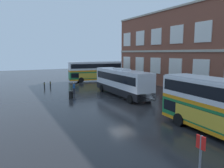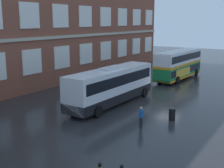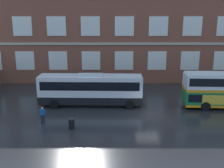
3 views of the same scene
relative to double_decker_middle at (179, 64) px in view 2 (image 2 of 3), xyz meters
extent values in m
plane|color=#232326|center=(-9.99, -0.67, -2.15)|extent=(120.00, 120.00, 0.00)
cube|color=brown|center=(-9.45, 15.33, 4.32)|extent=(50.60, 8.00, 12.95)
cube|color=#B2A893|center=(-9.45, 11.25, 4.07)|extent=(50.60, 0.16, 0.36)
cube|color=silver|center=(-17.04, 11.27, 1.48)|extent=(2.83, 0.12, 2.85)
cube|color=silver|center=(-11.98, 11.27, 1.48)|extent=(2.83, 0.12, 2.85)
cube|color=silver|center=(-6.92, 11.27, 1.48)|extent=(2.83, 0.12, 2.85)
cube|color=silver|center=(-1.86, 11.27, 1.48)|extent=(2.83, 0.12, 2.85)
cube|color=silver|center=(3.21, 11.27, 1.48)|extent=(2.83, 0.12, 2.85)
cube|color=silver|center=(8.27, 11.27, 1.48)|extent=(2.83, 0.12, 2.85)
cube|color=silver|center=(13.33, 11.27, 1.48)|extent=(2.83, 0.12, 2.85)
cube|color=silver|center=(-17.04, 11.27, 6.66)|extent=(2.83, 0.12, 2.85)
cube|color=silver|center=(-11.98, 11.27, 6.66)|extent=(2.83, 0.12, 2.85)
cube|color=silver|center=(-6.92, 11.27, 6.66)|extent=(2.83, 0.12, 2.85)
cube|color=silver|center=(-1.86, 11.27, 6.66)|extent=(2.83, 0.12, 2.85)
cube|color=silver|center=(3.21, 11.27, 6.66)|extent=(2.83, 0.12, 2.85)
cube|color=silver|center=(8.27, 11.27, 6.66)|extent=(2.83, 0.12, 2.85)
cube|color=silver|center=(13.33, 11.27, 6.66)|extent=(2.83, 0.12, 2.85)
cube|color=#197038|center=(0.00, 0.00, -0.92)|extent=(11.11, 3.06, 1.75)
cube|color=black|center=(0.00, 0.00, -0.71)|extent=(10.67, 3.08, 0.90)
cube|color=orange|center=(0.00, 0.00, 0.10)|extent=(11.11, 3.06, 0.30)
cube|color=silver|center=(0.00, 0.00, 1.03)|extent=(11.11, 3.06, 1.55)
cube|color=black|center=(0.00, 0.00, 1.10)|extent=(10.67, 3.08, 0.90)
cube|color=orange|center=(0.00, 0.00, -1.66)|extent=(11.11, 3.08, 0.28)
cube|color=silver|center=(0.00, 0.00, 1.86)|extent=(10.88, 2.95, 0.12)
cube|color=gold|center=(-1.38, -1.23, -0.84)|extent=(4.84, 0.26, 1.10)
cube|color=yellow|center=(5.46, -0.25, 1.45)|extent=(0.14, 1.66, 0.40)
cylinder|color=black|center=(3.78, -1.45, -1.63)|extent=(1.05, 0.37, 1.04)
cylinder|color=black|center=(3.90, 1.10, -1.63)|extent=(1.05, 0.37, 1.04)
cylinder|color=black|center=(-3.36, -1.12, -1.63)|extent=(1.05, 0.37, 1.04)
cylinder|color=black|center=(-3.24, 1.43, -1.63)|extent=(1.05, 0.37, 1.04)
cube|color=silver|center=(-16.33, 0.88, -0.15)|extent=(12.05, 2.82, 3.20)
cube|color=black|center=(-16.33, 0.88, 0.49)|extent=(11.34, 2.84, 1.00)
cube|color=black|center=(-16.33, 0.88, -1.30)|extent=(12.06, 2.84, 0.90)
cube|color=silver|center=(-16.33, 0.88, 1.55)|extent=(2.91, 1.34, 0.20)
cylinder|color=black|center=(-11.80, -0.50, -1.63)|extent=(1.05, 0.34, 1.04)
cylinder|color=black|center=(-11.74, 2.05, -1.63)|extent=(1.05, 0.34, 1.04)
cylinder|color=black|center=(-20.44, -0.30, -1.63)|extent=(1.05, 0.34, 1.04)
cylinder|color=black|center=(-20.38, 2.25, -1.63)|extent=(1.05, 0.34, 1.04)
cylinder|color=black|center=(-20.78, -4.62, -1.72)|extent=(0.16, 0.16, 0.85)
cylinder|color=black|center=(-20.58, -4.62, -1.72)|extent=(0.16, 0.16, 0.85)
cube|color=#194C8C|center=(-20.68, -4.62, -1.00)|extent=(0.40, 0.25, 0.60)
cylinder|color=#194C8C|center=(-20.94, -4.61, -1.03)|extent=(0.11, 0.11, 0.57)
cylinder|color=#194C8C|center=(-20.42, -4.62, -1.03)|extent=(0.11, 0.11, 0.57)
sphere|color=tan|center=(-20.68, -4.62, -0.56)|extent=(0.22, 0.22, 0.22)
cylinder|color=black|center=(-17.62, -6.00, -1.67)|extent=(0.56, 0.56, 0.95)
cylinder|color=black|center=(-17.62, -6.00, -1.16)|extent=(0.60, 0.60, 0.08)
cylinder|color=yellow|center=(-28.87, -6.39, -1.47)|extent=(0.19, 0.19, 0.08)
camera|label=1|loc=(9.21, -13.76, 3.82)|focal=34.37mm
camera|label=2|loc=(-40.66, -14.69, 6.11)|focal=47.80mm
camera|label=3|loc=(-13.82, -29.52, 8.28)|focal=43.13mm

